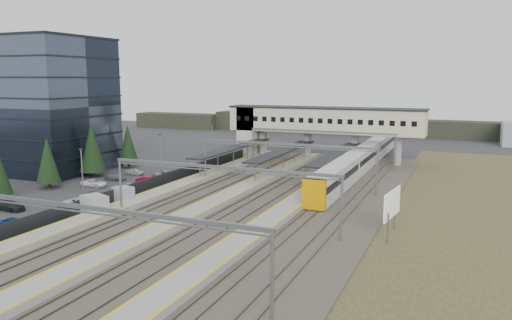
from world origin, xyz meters
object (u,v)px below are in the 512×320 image
at_px(footbridge, 311,123).
at_px(train, 362,159).
at_px(relay_cabin_near, 95,206).
at_px(billboard, 392,205).
at_px(office_building, 37,105).
at_px(relay_cabin_far, 123,195).

bearing_deg(footbridge, train, -32.18).
distance_m(relay_cabin_near, footbridge, 53.83).
relative_size(train, billboard, 10.74).
bearing_deg(billboard, office_building, 166.56).
bearing_deg(relay_cabin_far, relay_cabin_near, -82.08).
xyz_separation_m(office_building, footbridge, (43.70, 30.00, -4.26)).
bearing_deg(train, relay_cabin_near, -118.95).
bearing_deg(relay_cabin_near, train, 61.05).
bearing_deg(office_building, relay_cabin_near, -34.94).
bearing_deg(office_building, relay_cabin_far, -26.30).
bearing_deg(train, office_building, -158.32).
relative_size(relay_cabin_far, train, 0.04).
relative_size(relay_cabin_near, billboard, 0.63).
bearing_deg(billboard, relay_cabin_near, -170.12).
height_order(office_building, train, office_building).
bearing_deg(billboard, train, 105.47).
distance_m(office_building, train, 61.08).
distance_m(relay_cabin_far, train, 45.22).
xyz_separation_m(relay_cabin_near, train, (24.49, 44.27, 0.89)).
distance_m(office_building, footbridge, 53.18).
relative_size(office_building, relay_cabin_far, 8.45).
relative_size(office_building, billboard, 4.05).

